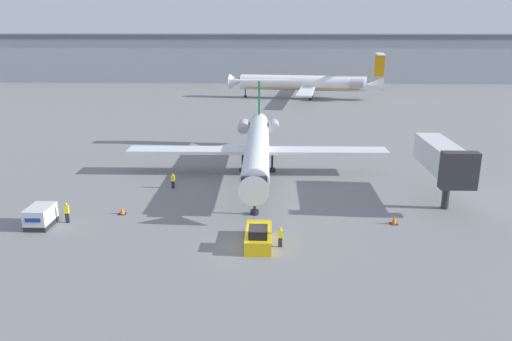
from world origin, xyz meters
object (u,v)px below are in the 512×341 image
jet_bridge (443,159)px  luggage_cart (41,216)px  worker_by_wing (173,181)px  traffic_cone_right (394,220)px  worker_near_tug (280,237)px  airplane_main (257,146)px  airplane_parked_far_left (307,83)px  worker_on_apron (67,212)px  pushback_tug (258,236)px  traffic_cone_left (122,211)px

jet_bridge → luggage_cart: bearing=-168.7°
worker_by_wing → traffic_cone_right: (21.45, -9.38, -0.45)m
worker_by_wing → worker_near_tug: bearing=-51.9°
airplane_main → worker_by_wing: (-8.92, -5.70, -2.52)m
traffic_cone_right → airplane_main: bearing=129.7°
worker_near_tug → jet_bridge: bearing=34.5°
airplane_main → luggage_cart: bearing=-138.2°
airplane_parked_far_left → airplane_main: bearing=-99.1°
worker_on_apron → worker_near_tug: bearing=-13.2°
airplane_main → worker_near_tug: (2.39, -20.09, -2.50)m
worker_by_wing → jet_bridge: size_ratio=0.16×
pushback_tug → worker_near_tug: pushback_tug is taller
worker_by_wing → traffic_cone_left: bearing=-113.1°
worker_by_wing → worker_on_apron: 12.49m
worker_on_apron → traffic_cone_right: 29.02m
pushback_tug → traffic_cone_right: pushback_tug is taller
worker_by_wing → worker_on_apron: worker_on_apron is taller
traffic_cone_left → traffic_cone_right: size_ratio=0.84×
traffic_cone_left → airplane_parked_far_left: size_ratio=0.02×
pushback_tug → worker_by_wing: pushback_tug is taller
airplane_parked_far_left → jet_bridge: 71.06m
luggage_cart → traffic_cone_left: (6.23, 3.07, -0.57)m
traffic_cone_right → airplane_parked_far_left: 76.61m
pushback_tug → jet_bridge: (17.68, 10.54, 3.76)m
traffic_cone_left → worker_on_apron: bearing=-152.5°
luggage_cart → traffic_cone_right: luggage_cart is taller
jet_bridge → airplane_parked_far_left: bearing=96.8°
worker_on_apron → traffic_cone_left: (4.25, 2.21, -0.66)m
worker_near_tug → worker_on_apron: worker_on_apron is taller
airplane_main → pushback_tug: (0.65, -19.67, -2.68)m
airplane_parked_far_left → jet_bridge: bearing=-83.2°
pushback_tug → traffic_cone_right: size_ratio=5.77×
pushback_tug → jet_bridge: size_ratio=0.46×
worker_near_tug → traffic_cone_left: (-14.60, 6.65, -0.53)m
luggage_cart → jet_bridge: (36.77, 7.38, 3.54)m
airplane_main → worker_by_wing: size_ratio=19.35×
airplane_main → jet_bridge: (18.33, -9.14, 1.08)m
pushback_tug → airplane_parked_far_left: 81.66m
airplane_main → airplane_parked_far_left: 62.20m
traffic_cone_left → worker_by_wing: bearing=66.9°
luggage_cart → traffic_cone_left: 6.97m
traffic_cone_left → luggage_cart: bearing=-153.7°
airplane_main → airplane_parked_far_left: (9.86, 61.41, 0.30)m
jet_bridge → worker_by_wing: bearing=172.8°
worker_near_tug → traffic_cone_right: bearing=26.3°
luggage_cart → jet_bridge: bearing=11.3°
jet_bridge → traffic_cone_left: bearing=-172.0°
airplane_main → traffic_cone_left: bearing=-132.3°
worker_on_apron → airplane_parked_far_left: bearing=71.1°
pushback_tug → worker_near_tug: (1.74, -0.42, 0.18)m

